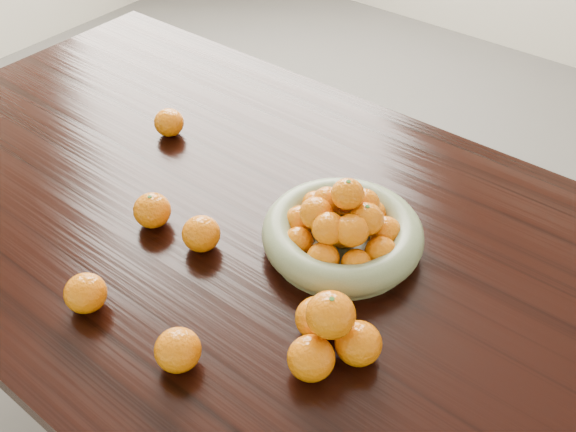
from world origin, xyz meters
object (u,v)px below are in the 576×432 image
Objects in this scene: fruit_bowl at (342,231)px; orange_pyramid at (329,333)px; dining_table at (294,277)px; loose_orange_0 at (152,210)px.

orange_pyramid is (0.12, -0.20, 0.01)m from fruit_bowl.
dining_table is 28.64× the size of loose_orange_0.
fruit_bowl reaches higher than orange_pyramid.
orange_pyramid is 0.43m from loose_orange_0.
loose_orange_0 reaches higher than dining_table.
dining_table is at bearing 26.75° from loose_orange_0.
fruit_bowl is 4.12× the size of loose_orange_0.
dining_table is 0.29m from loose_orange_0.
fruit_bowl is at bearing 30.96° from dining_table.
orange_pyramid is at bearing -40.08° from dining_table.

